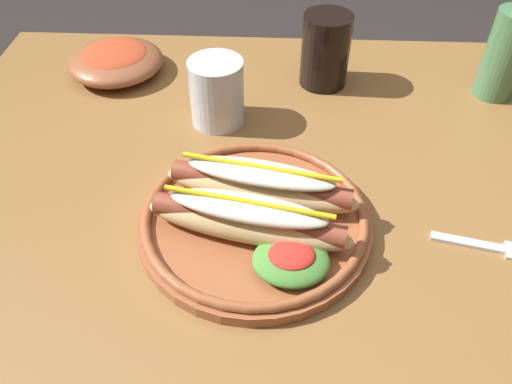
% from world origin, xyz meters
% --- Properties ---
extents(dining_table, '(1.11, 0.85, 0.74)m').
position_xyz_m(dining_table, '(0.00, 0.00, 0.63)').
color(dining_table, olive).
rests_on(dining_table, ground_plane).
extents(hot_dog_plate, '(0.29, 0.29, 0.08)m').
position_xyz_m(hot_dog_plate, '(-0.07, -0.07, 0.77)').
color(hot_dog_plate, '#9E5633').
rests_on(hot_dog_plate, dining_table).
extents(fork, '(0.12, 0.04, 0.00)m').
position_xyz_m(fork, '(0.21, -0.09, 0.74)').
color(fork, silver).
rests_on(fork, dining_table).
extents(soda_cup, '(0.08, 0.08, 0.12)m').
position_xyz_m(soda_cup, '(0.03, 0.27, 0.80)').
color(soda_cup, black).
rests_on(soda_cup, dining_table).
extents(water_cup, '(0.08, 0.08, 0.10)m').
position_xyz_m(water_cup, '(-0.14, 0.15, 0.79)').
color(water_cup, silver).
rests_on(water_cup, dining_table).
extents(glass_bottle, '(0.06, 0.06, 0.21)m').
position_xyz_m(glass_bottle, '(0.31, 0.25, 0.82)').
color(glass_bottle, '#4C7F51').
rests_on(glass_bottle, dining_table).
extents(side_bowl, '(0.16, 0.16, 0.05)m').
position_xyz_m(side_bowl, '(-0.33, 0.28, 0.76)').
color(side_bowl, brown).
rests_on(side_bowl, dining_table).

